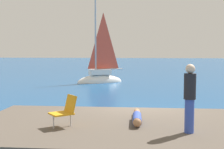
# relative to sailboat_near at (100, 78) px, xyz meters

# --- Properties ---
(ground_plane) EXTENTS (160.00, 160.00, 0.00)m
(ground_plane) POSITION_rel_sailboat_near_xyz_m (3.21, -12.30, -0.37)
(ground_plane) COLOR navy
(shore_ledge) EXTENTS (8.34, 4.65, 0.55)m
(shore_ledge) POSITION_rel_sailboat_near_xyz_m (2.97, -15.03, -0.09)
(shore_ledge) COLOR brown
(shore_ledge) RESTS_ON ground
(boulder_seaward) EXTENTS (1.31, 1.44, 0.70)m
(boulder_seaward) POSITION_rel_sailboat_near_xyz_m (2.92, -12.38, -0.37)
(boulder_seaward) COLOR #545246
(boulder_seaward) RESTS_ON ground
(boulder_inland) EXTENTS (1.08, 1.06, 0.57)m
(boulder_inland) POSITION_rel_sailboat_near_xyz_m (1.88, -12.84, -0.37)
(boulder_inland) COLOR brown
(boulder_inland) RESTS_ON ground
(sailboat_near) EXTENTS (3.71, 2.78, 6.78)m
(sailboat_near) POSITION_rel_sailboat_near_xyz_m (0.00, 0.00, 0.00)
(sailboat_near) COLOR white
(sailboat_near) RESTS_ON ground
(person_sunbather) EXTENTS (0.27, 1.76, 0.25)m
(person_sunbather) POSITION_rel_sailboat_near_xyz_m (3.18, -14.86, 0.29)
(person_sunbather) COLOR #334CB2
(person_sunbather) RESTS_ON shore_ledge
(person_standing) EXTENTS (0.28, 0.28, 1.62)m
(person_standing) POSITION_rel_sailboat_near_xyz_m (4.42, -15.84, 1.04)
(person_standing) COLOR #334CB2
(person_standing) RESTS_ON shore_ledge
(beach_chair) EXTENTS (0.76, 0.75, 0.80)m
(beach_chair) POSITION_rel_sailboat_near_xyz_m (1.39, -15.58, 0.62)
(beach_chair) COLOR orange
(beach_chair) RESTS_ON shore_ledge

